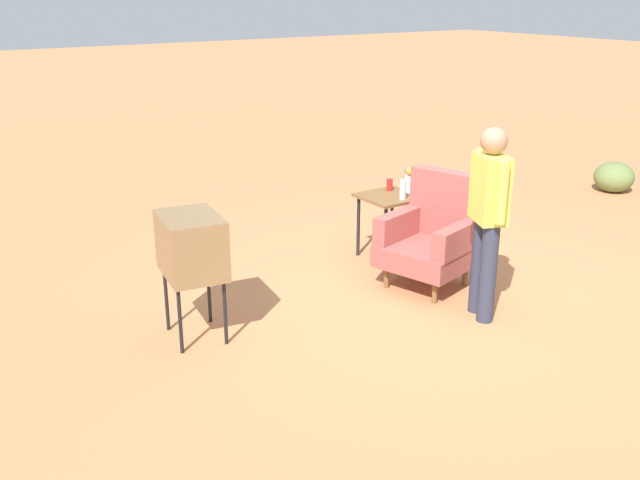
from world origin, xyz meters
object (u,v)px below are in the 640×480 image
object	(u,v)px
side_table	(389,205)
soda_can_red	(390,185)
bottle_short_clear	(403,190)
person_standing	(488,212)
armchair	(434,234)
flower_vase	(409,179)
tv_on_stand	(192,246)

from	to	relation	value
side_table	soda_can_red	bearing A→B (deg)	141.95
bottle_short_clear	person_standing	bearing A→B (deg)	-10.23
side_table	person_standing	size ratio (longest dim) A/B	0.41
person_standing	soda_can_red	size ratio (longest dim) A/B	13.44
armchair	bottle_short_clear	xyz separation A→B (m)	(-0.60, 0.11, 0.28)
side_table	person_standing	world-z (taller)	person_standing
side_table	flower_vase	size ratio (longest dim) A/B	2.54
flower_vase	tv_on_stand	bearing A→B (deg)	-78.78
side_table	flower_vase	xyz separation A→B (m)	(0.03, 0.23, 0.25)
armchair	tv_on_stand	world-z (taller)	armchair
flower_vase	soda_can_red	bearing A→B (deg)	-148.69
armchair	person_standing	xyz separation A→B (m)	(0.77, -0.14, 0.44)
armchair	tv_on_stand	size ratio (longest dim) A/B	1.03
flower_vase	side_table	bearing A→B (deg)	-96.99
person_standing	flower_vase	bearing A→B (deg)	163.35
tv_on_stand	bottle_short_clear	bearing A→B (deg)	98.73
armchair	side_table	world-z (taller)	armchair
tv_on_stand	flower_vase	size ratio (longest dim) A/B	3.89
side_table	soda_can_red	distance (m)	0.25
tv_on_stand	soda_can_red	bearing A→B (deg)	105.50
side_table	tv_on_stand	bearing A→B (deg)	-77.13
tv_on_stand	bottle_short_clear	world-z (taller)	tv_on_stand
person_standing	soda_can_red	distance (m)	1.75
side_table	flower_vase	world-z (taller)	flower_vase
side_table	tv_on_stand	world-z (taller)	tv_on_stand
tv_on_stand	person_standing	bearing A→B (deg)	65.59
armchair	flower_vase	bearing A→B (deg)	156.96
bottle_short_clear	flower_vase	xyz separation A→B (m)	(-0.15, 0.21, 0.05)
bottle_short_clear	tv_on_stand	bearing A→B (deg)	-81.27
tv_on_stand	bottle_short_clear	distance (m)	2.48
armchair	soda_can_red	size ratio (longest dim) A/B	8.69
person_standing	flower_vase	distance (m)	1.60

